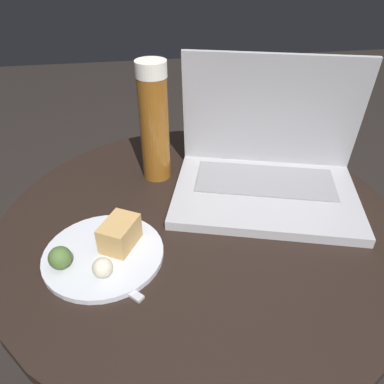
% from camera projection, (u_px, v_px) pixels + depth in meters
% --- Properties ---
extents(ground_plane, '(6.00, 6.00, 0.00)m').
position_uv_depth(ground_plane, '(198.00, 377.00, 0.98)').
color(ground_plane, black).
extents(table, '(0.72, 0.72, 0.54)m').
position_uv_depth(table, '(200.00, 267.00, 0.75)').
color(table, black).
rests_on(table, ground_plane).
extents(laptop, '(0.40, 0.33, 0.25)m').
position_uv_depth(laptop, '(267.00, 166.00, 0.72)').
color(laptop, '#B2B2B7').
rests_on(laptop, table).
extents(beer_glass, '(0.06, 0.06, 0.24)m').
position_uv_depth(beer_glass, '(154.00, 123.00, 0.72)').
color(beer_glass, brown).
rests_on(beer_glass, table).
extents(snack_plate, '(0.19, 0.19, 0.05)m').
position_uv_depth(snack_plate, '(104.00, 250.00, 0.58)').
color(snack_plate, silver).
rests_on(snack_plate, table).
extents(fork, '(0.14, 0.14, 0.00)m').
position_uv_depth(fork, '(91.00, 266.00, 0.57)').
color(fork, silver).
rests_on(fork, table).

